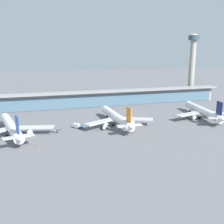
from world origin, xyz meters
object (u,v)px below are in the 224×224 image
object	(u,v)px
service_truck_near_nose_red	(104,127)
safety_cone_echo	(35,147)
airliner_centre_stand	(117,118)
safety_cone_delta	(24,146)
airliner_right_stand	(203,111)
service_truck_under_wing_olive	(186,116)
safety_cone_alpha	(34,144)
service_truck_on_taxiway_grey	(56,131)
safety_cone_charlie	(36,147)
control_tower	(192,61)
service_truck_by_tail_blue	(77,126)
airliner_left_stand	(11,127)

from	to	relation	value
service_truck_near_nose_red	safety_cone_echo	bearing A→B (deg)	-154.26
airliner_centre_stand	safety_cone_delta	world-z (taller)	airliner_centre_stand
airliner_right_stand	safety_cone_echo	xyz separation A→B (m)	(-126.11, -27.24, -5.13)
service_truck_under_wing_olive	safety_cone_alpha	bearing A→B (deg)	-167.06
service_truck_under_wing_olive	service_truck_on_taxiway_grey	size ratio (longest dim) A/B	1.12
service_truck_near_nose_red	safety_cone_delta	distance (m)	53.65
airliner_centre_stand	service_truck_under_wing_olive	xyz separation A→B (m)	(57.20, 2.17, -3.76)
service_truck_near_nose_red	airliner_centre_stand	bearing A→B (deg)	31.08
service_truck_under_wing_olive	safety_cone_charlie	world-z (taller)	service_truck_under_wing_olive
service_truck_under_wing_olive	control_tower	size ratio (longest dim) A/B	0.09
safety_cone_echo	service_truck_under_wing_olive	bearing A→B (deg)	15.04
control_tower	service_truck_near_nose_red	bearing A→B (deg)	-144.72
safety_cone_alpha	safety_cone_delta	world-z (taller)	same
service_truck_on_taxiway_grey	service_truck_by_tail_blue	bearing A→B (deg)	18.08
airliner_left_stand	safety_cone_charlie	size ratio (longest dim) A/B	92.06
service_truck_on_taxiway_grey	safety_cone_delta	world-z (taller)	service_truck_on_taxiway_grey
service_truck_near_nose_red	safety_cone_delta	world-z (taller)	service_truck_near_nose_red
safety_cone_alpha	service_truck_by_tail_blue	bearing A→B (deg)	41.00
service_truck_by_tail_blue	safety_cone_charlie	bearing A→B (deg)	-132.95
airliner_left_stand	airliner_centre_stand	distance (m)	68.74
service_truck_by_tail_blue	airliner_right_stand	bearing A→B (deg)	-0.88
safety_cone_charlie	service_truck_on_taxiway_grey	bearing A→B (deg)	62.88
service_truck_near_nose_red	service_truck_on_taxiway_grey	size ratio (longest dim) A/B	1.39
service_truck_under_wing_olive	safety_cone_echo	xyz separation A→B (m)	(-112.86, -30.32, -1.37)
airliner_left_stand	safety_cone_charlie	bearing A→B (deg)	-61.88
service_truck_by_tail_blue	service_truck_on_taxiway_grey	xyz separation A→B (m)	(-14.73, -4.81, -0.88)
safety_cone_delta	airliner_centre_stand	bearing A→B (deg)	21.80
airliner_right_stand	safety_cone_alpha	xyz separation A→B (m)	(-126.31, -22.89, -5.13)
safety_cone_delta	control_tower	bearing A→B (deg)	31.27
safety_cone_alpha	safety_cone_charlie	world-z (taller)	same
airliner_right_stand	service_truck_under_wing_olive	size ratio (longest dim) A/B	9.05
airliner_centre_stand	service_truck_under_wing_olive	world-z (taller)	airliner_centre_stand
airliner_right_stand	service_truck_near_nose_red	distance (m)	81.63
safety_cone_delta	airliner_left_stand	bearing A→B (deg)	108.75
service_truck_under_wing_olive	safety_cone_charlie	size ratio (longest dim) A/B	10.20
service_truck_near_nose_red	safety_cone_echo	distance (m)	49.71
airliner_right_stand	service_truck_by_tail_blue	bearing A→B (deg)	179.12
safety_cone_alpha	safety_cone_charlie	size ratio (longest dim) A/B	1.00
airliner_left_stand	airliner_right_stand	bearing A→B (deg)	0.96
service_truck_under_wing_olive	airliner_left_stand	bearing A→B (deg)	-177.54
service_truck_by_tail_blue	safety_cone_alpha	distance (m)	37.23
airliner_right_stand	safety_cone_delta	bearing A→B (deg)	-169.83
airliner_centre_stand	service_truck_near_nose_red	world-z (taller)	airliner_centre_stand
service_truck_on_taxiway_grey	safety_cone_charlie	bearing A→B (deg)	-117.12
airliner_right_stand	safety_cone_charlie	xyz separation A→B (m)	(-125.51, -27.79, -5.13)
airliner_centre_stand	safety_cone_alpha	bearing A→B (deg)	-156.91
airliner_centre_stand	safety_cone_alpha	distance (m)	60.94
service_truck_near_nose_red	safety_cone_delta	bearing A→B (deg)	-160.39
airliner_left_stand	service_truck_by_tail_blue	size ratio (longest dim) A/B	9.10
control_tower	safety_cone_charlie	xyz separation A→B (m)	(-170.89, -111.78, -41.07)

